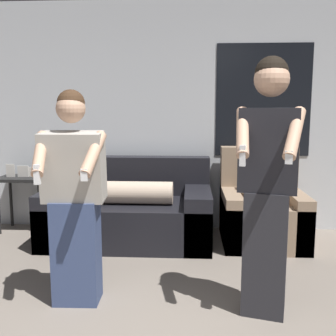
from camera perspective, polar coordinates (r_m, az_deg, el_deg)
The scene contains 6 objects.
wall_back at distance 4.75m, azimuth 0.78°, elevation 7.40°, with size 5.77×0.07×2.70m.
couch at distance 4.42m, azimuth -5.69°, elevation -6.38°, with size 1.80×1.00×0.90m.
armchair at distance 4.47m, azimuth 13.42°, elevation -6.15°, with size 0.87×0.89×1.02m.
side_table at distance 4.98m, azimuth -20.18°, elevation -2.29°, with size 0.57×0.41×0.81m.
person_left at distance 2.96m, azimuth -13.45°, elevation -4.50°, with size 0.51×0.47×1.59m.
person_right at distance 2.78m, azimuth 14.25°, elevation -2.31°, with size 0.48×0.53×1.80m.
Camera 1 is at (0.23, -1.49, 1.45)m, focal length 42.00 mm.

